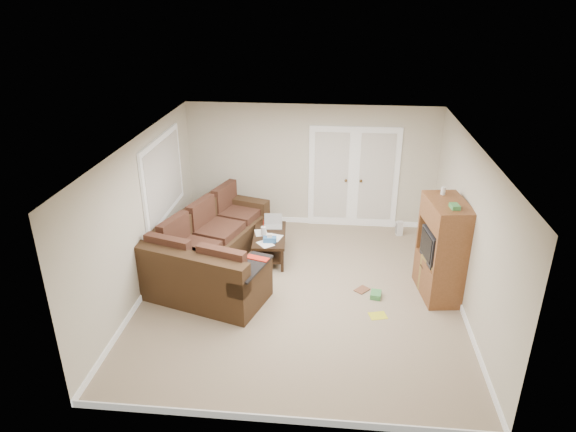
# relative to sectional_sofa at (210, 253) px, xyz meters

# --- Properties ---
(floor) EXTENTS (5.50, 5.50, 0.00)m
(floor) POSITION_rel_sectional_sofa_xyz_m (1.61, -0.52, -0.37)
(floor) COLOR gray
(floor) RESTS_ON ground
(ceiling) EXTENTS (5.00, 5.50, 0.02)m
(ceiling) POSITION_rel_sectional_sofa_xyz_m (1.61, -0.52, 2.13)
(ceiling) COLOR silver
(ceiling) RESTS_ON wall_back
(wall_left) EXTENTS (0.02, 5.50, 2.50)m
(wall_left) POSITION_rel_sectional_sofa_xyz_m (-0.89, -0.52, 0.88)
(wall_left) COLOR beige
(wall_left) RESTS_ON floor
(wall_right) EXTENTS (0.02, 5.50, 2.50)m
(wall_right) POSITION_rel_sectional_sofa_xyz_m (4.11, -0.52, 0.88)
(wall_right) COLOR beige
(wall_right) RESTS_ON floor
(wall_back) EXTENTS (5.00, 0.02, 2.50)m
(wall_back) POSITION_rel_sectional_sofa_xyz_m (1.61, 2.23, 0.88)
(wall_back) COLOR beige
(wall_back) RESTS_ON floor
(wall_front) EXTENTS (5.00, 0.02, 2.50)m
(wall_front) POSITION_rel_sectional_sofa_xyz_m (1.61, -3.27, 0.88)
(wall_front) COLOR beige
(wall_front) RESTS_ON floor
(baseboards) EXTENTS (5.00, 5.50, 0.10)m
(baseboards) POSITION_rel_sectional_sofa_xyz_m (1.61, -0.52, -0.32)
(baseboards) COLOR white
(baseboards) RESTS_ON floor
(french_doors) EXTENTS (1.80, 0.05, 2.13)m
(french_doors) POSITION_rel_sectional_sofa_xyz_m (2.46, 2.20, 0.67)
(french_doors) COLOR white
(french_doors) RESTS_ON floor
(window_left) EXTENTS (0.05, 1.92, 1.42)m
(window_left) POSITION_rel_sectional_sofa_xyz_m (-0.85, 0.48, 1.18)
(window_left) COLOR white
(window_left) RESTS_ON wall_left
(sectional_sofa) EXTENTS (2.23, 3.51, 0.94)m
(sectional_sofa) POSITION_rel_sectional_sofa_xyz_m (0.00, 0.00, 0.00)
(sectional_sofa) COLOR #3C2817
(sectional_sofa) RESTS_ON floor
(coffee_table) EXTENTS (0.66, 1.18, 0.78)m
(coffee_table) POSITION_rel_sectional_sofa_xyz_m (0.96, 0.66, -0.12)
(coffee_table) COLOR black
(coffee_table) RESTS_ON floor
(tv_armoire) EXTENTS (0.68, 1.07, 1.72)m
(tv_armoire) POSITION_rel_sectional_sofa_xyz_m (3.81, -0.30, 0.44)
(tv_armoire) COLOR brown
(tv_armoire) RESTS_ON floor
(side_cabinet) EXTENTS (0.59, 0.59, 1.05)m
(side_cabinet) POSITION_rel_sectional_sofa_xyz_m (3.81, -0.39, 0.01)
(side_cabinet) COLOR olive
(side_cabinet) RESTS_ON floor
(space_heater) EXTENTS (0.14, 0.12, 0.30)m
(space_heater) POSITION_rel_sectional_sofa_xyz_m (3.41, 1.80, -0.22)
(space_heater) COLOR silver
(space_heater) RESTS_ON floor
(floor_magazine) EXTENTS (0.30, 0.26, 0.01)m
(floor_magazine) POSITION_rel_sectional_sofa_xyz_m (2.82, -1.04, -0.37)
(floor_magazine) COLOR gold
(floor_magazine) RESTS_ON floor
(floor_greenbox) EXTENTS (0.20, 0.24, 0.09)m
(floor_greenbox) POSITION_rel_sectional_sofa_xyz_m (2.82, -0.52, -0.33)
(floor_greenbox) COLOR #3D8744
(floor_greenbox) RESTS_ON floor
(floor_book) EXTENTS (0.28, 0.29, 0.02)m
(floor_book) POSITION_rel_sectional_sofa_xyz_m (2.54, -0.29, -0.36)
(floor_book) COLOR brown
(floor_book) RESTS_ON floor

